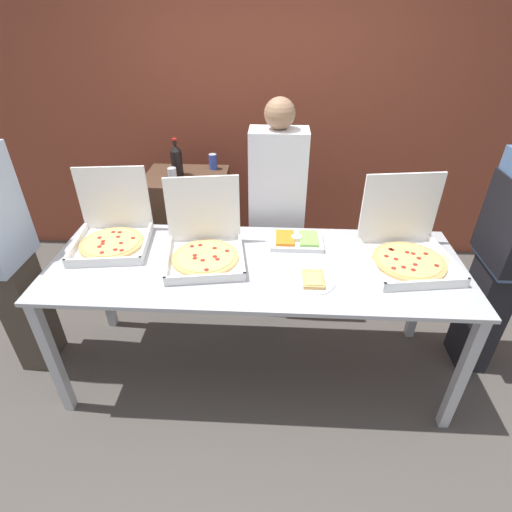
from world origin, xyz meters
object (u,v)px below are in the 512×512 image
person_guest_cap (4,252)px  person_server_vest (509,245)px  paper_plate_front_center (313,280)px  soda_bottle (177,159)px  veggie_tray (297,240)px  person_guest_plaid (277,214)px  pizza_box_near_left (406,248)px  pizza_box_far_right (205,246)px  pizza_box_far_left (112,232)px  soda_can_silver (172,176)px  soda_can_colored (213,162)px

person_guest_cap → person_server_vest: bearing=92.7°
paper_plate_front_center → soda_bottle: size_ratio=0.85×
veggie_tray → person_server_vest: 1.30m
person_guest_plaid → pizza_box_near_left: bearing=143.8°
pizza_box_far_right → pizza_box_far_left: (-0.62, 0.14, -0.00)m
soda_can_silver → person_guest_plaid: bearing=-11.7°
person_guest_plaid → person_server_vest: 1.51m
veggie_tray → pizza_box_near_left: bearing=-13.5°
paper_plate_front_center → soda_bottle: soda_bottle is taller
soda_can_colored → pizza_box_near_left: bearing=-38.8°
pizza_box_near_left → soda_can_colored: size_ratio=4.56×
paper_plate_front_center → soda_can_silver: size_ratio=2.01×
soda_bottle → person_guest_cap: size_ratio=0.16×
pizza_box_near_left → soda_can_silver: 1.74m
paper_plate_front_center → person_guest_cap: bearing=174.1°
paper_plate_front_center → pizza_box_far_left: bearing=164.1°
pizza_box_far_left → person_server_vest: size_ratio=0.30×
pizza_box_far_right → soda_can_colored: pizza_box_far_right is taller
soda_can_silver → soda_can_colored: (0.26, 0.32, 0.00)m
soda_can_colored → person_server_vest: (1.96, -0.97, -0.14)m
pizza_box_near_left → paper_plate_front_center: size_ratio=2.27×
person_guest_plaid → soda_can_silver: bearing=-11.7°
person_guest_plaid → person_guest_cap: (-1.70, -0.63, 0.02)m
soda_can_colored → person_guest_cap: (-1.17, -1.12, -0.20)m
veggie_tray → soda_can_silver: bearing=147.9°
pizza_box_far_left → paper_plate_front_center: (1.27, -0.36, -0.07)m
pizza_box_far_right → person_guest_cap: size_ratio=0.30×
soda_can_colored → soda_can_silver: bearing=-129.1°
pizza_box_near_left → person_guest_plaid: size_ratio=0.33×
pizza_box_far_left → person_guest_plaid: bearing=17.0°
soda_can_silver → soda_can_colored: same height
pizza_box_far_left → soda_can_silver: (0.26, 0.63, 0.13)m
pizza_box_far_left → person_server_vest: (2.48, -0.02, -0.01)m
soda_can_silver → person_guest_cap: (-0.90, -0.80, -0.20)m
paper_plate_front_center → soda_can_silver: 1.43m
soda_can_silver → pizza_box_near_left: bearing=-25.0°
person_guest_cap → soda_can_colored: bearing=133.8°
pizza_box_far_left → soda_can_colored: size_ratio=4.20×
pizza_box_far_right → pizza_box_far_left: bearing=158.8°
veggie_tray → person_server_vest: person_server_vest is taller
soda_bottle → pizza_box_far_left: bearing=-107.9°
soda_can_silver → person_guest_cap: 1.22m
pizza_box_far_right → soda_can_colored: bearing=86.3°
pizza_box_far_right → paper_plate_front_center: pizza_box_far_right is taller
soda_can_colored → pizza_box_far_left: bearing=-118.7°
pizza_box_far_left → soda_bottle: size_ratio=1.79×
pizza_box_far_left → paper_plate_front_center: pizza_box_far_left is taller
veggie_tray → soda_bottle: size_ratio=1.16×
pizza_box_near_left → pizza_box_far_left: size_ratio=1.09×
soda_bottle → soda_can_colored: (0.26, 0.15, -0.06)m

